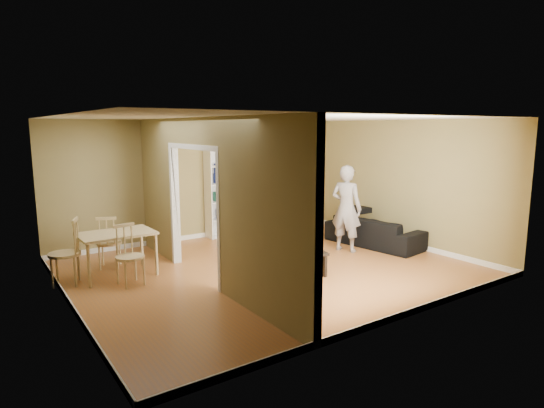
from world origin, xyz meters
The scene contains 16 objects.
room_shell centered at (0.00, 0.00, 1.30)m, with size 6.50×6.50×6.50m.
partition centered at (-1.20, 0.00, 1.30)m, with size 0.22×5.50×2.60m, color olive, non-canonical shape.
wall_speaker centered at (1.50, 2.69, 1.90)m, with size 0.10×0.10×0.10m, color black.
sofa centered at (2.70, 0.07, 0.39)m, with size 0.88×2.06×0.78m, color black.
person centered at (1.91, 0.10, 1.01)m, with size 0.58×0.74×2.02m, color slate.
bookshelf centered at (0.52, 2.61, 1.01)m, with size 0.85×0.37×2.02m.
paper_box_navy_a centered at (0.56, 2.56, 0.53)m, with size 0.40×0.26×0.20m, color navy.
paper_box_teal centered at (0.48, 2.56, 0.92)m, with size 0.39×0.25×0.20m, color #0D6053.
paper_box_navy_b centered at (0.52, 2.56, 1.32)m, with size 0.41×0.27×0.21m, color navy.
paper_box_navy_c centered at (0.56, 2.56, 1.56)m, with size 0.44×0.29×0.22m, color navy.
coffee_table centered at (0.32, -0.60, 0.35)m, with size 0.61×0.61×0.41m.
game_controller centered at (0.26, -0.55, 0.42)m, with size 0.17×0.04×0.03m, color white.
dining_table centered at (-2.30, 1.10, 0.66)m, with size 1.18×0.78×0.74m.
chair_left centered at (-3.10, 1.11, 0.53)m, with size 0.48×0.48×1.06m, color tan, non-canonical shape.
chair_near centered at (-2.26, 0.53, 0.48)m, with size 0.44×0.44×0.96m, color tan, non-canonical shape.
chair_far centered at (-2.29, 1.63, 0.47)m, with size 0.43×0.43×0.94m, color tan, non-canonical shape.
Camera 1 is at (-4.29, -6.37, 2.44)m, focal length 30.00 mm.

